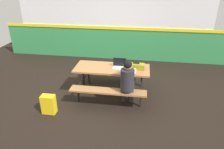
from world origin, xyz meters
TOP-DOWN VIEW (x-y plane):
  - ground_plane at (0.00, 0.00)m, footprint 10.00×10.00m
  - accent_backdrop at (0.00, 2.59)m, footprint 8.00×0.14m
  - picnic_table_main at (0.38, -0.00)m, footprint 1.86×1.56m
  - student_nearer at (0.82, -0.55)m, footprint 0.36×0.53m
  - laptop_silver at (0.56, 0.04)m, footprint 0.32×0.22m
  - toolbox_grey at (0.98, 0.00)m, footprint 0.40×0.18m
  - backpack_dark at (-0.88, -1.06)m, footprint 0.30×0.22m

SIDE VIEW (x-z plane):
  - ground_plane at x=0.00m, z-range -0.02..0.00m
  - backpack_dark at x=-0.88m, z-range 0.00..0.44m
  - picnic_table_main at x=0.38m, z-range 0.20..0.94m
  - student_nearer at x=0.82m, z-range 0.10..1.31m
  - laptop_silver at x=0.56m, z-range 0.67..0.90m
  - toolbox_grey at x=0.98m, z-range 0.72..0.90m
  - accent_backdrop at x=0.00m, z-range -0.05..2.55m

